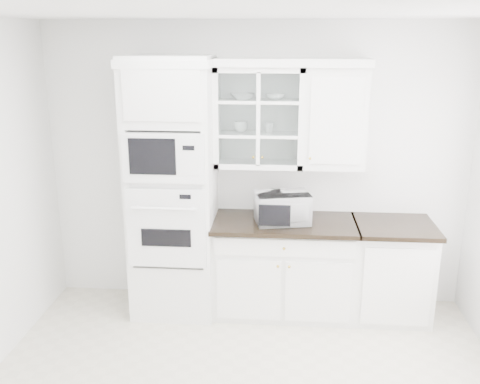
{
  "coord_description": "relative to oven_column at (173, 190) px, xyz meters",
  "views": [
    {
      "loc": [
        0.24,
        -3.23,
        2.56
      ],
      "look_at": [
        -0.1,
        1.05,
        1.3
      ],
      "focal_mm": 40.0,
      "sensor_mm": 36.0,
      "label": 1
    }
  ],
  "objects": [
    {
      "name": "room_shell",
      "position": [
        0.75,
        -0.99,
        0.58
      ],
      "size": [
        4.0,
        3.5,
        2.7
      ],
      "color": "white",
      "rests_on": "ground"
    },
    {
      "name": "base_cabinet_run",
      "position": [
        1.03,
        0.03,
        -0.74
      ],
      "size": [
        1.32,
        0.67,
        0.92
      ],
      "color": "white",
      "rests_on": "ground"
    },
    {
      "name": "bowl_a",
      "position": [
        0.63,
        0.18,
        0.84
      ],
      "size": [
        0.27,
        0.27,
        0.05
      ],
      "primitive_type": "imported",
      "rotation": [
        0.0,
        0.0,
        0.28
      ],
      "color": "white",
      "rests_on": "upper_cabinet_glass"
    },
    {
      "name": "oven_column",
      "position": [
        0.0,
        0.0,
        0.0
      ],
      "size": [
        0.76,
        0.68,
        2.4
      ],
      "color": "white",
      "rests_on": "ground"
    },
    {
      "name": "crown_molding",
      "position": [
        0.68,
        0.14,
        1.14
      ],
      "size": [
        2.14,
        0.38,
        0.07
      ],
      "primitive_type": "cube",
      "color": "white",
      "rests_on": "room_shell"
    },
    {
      "name": "upper_cabinet_glass",
      "position": [
        0.78,
        0.17,
        0.65
      ],
      "size": [
        0.8,
        0.33,
        0.9
      ],
      "color": "white",
      "rests_on": "room_shell"
    },
    {
      "name": "countertop_microwave",
      "position": [
        1.01,
        -0.01,
        -0.14
      ],
      "size": [
        0.55,
        0.49,
        0.28
      ],
      "primitive_type": "imported",
      "rotation": [
        0.0,
        0.0,
        3.35
      ],
      "color": "white",
      "rests_on": "base_cabinet_run"
    },
    {
      "name": "upper_cabinet_solid",
      "position": [
        1.46,
        0.17,
        0.65
      ],
      "size": [
        0.55,
        0.33,
        0.9
      ],
      "primitive_type": "cube",
      "color": "white",
      "rests_on": "room_shell"
    },
    {
      "name": "cup_b",
      "position": [
        0.87,
        0.18,
        0.56
      ],
      "size": [
        0.12,
        0.12,
        0.09
      ],
      "primitive_type": "imported",
      "rotation": [
        0.0,
        0.0,
        0.2
      ],
      "color": "white",
      "rests_on": "upper_cabinet_glass"
    },
    {
      "name": "extra_base_cabinet",
      "position": [
        2.03,
        0.03,
        -0.74
      ],
      "size": [
        0.72,
        0.67,
        0.92
      ],
      "color": "white",
      "rests_on": "ground"
    },
    {
      "name": "bowl_b",
      "position": [
        0.92,
        0.18,
        0.84
      ],
      "size": [
        0.19,
        0.19,
        0.05
      ],
      "primitive_type": "imported",
      "rotation": [
        0.0,
        0.0,
        -0.18
      ],
      "color": "white",
      "rests_on": "upper_cabinet_glass"
    },
    {
      "name": "cup_a",
      "position": [
        0.61,
        0.19,
        0.56
      ],
      "size": [
        0.13,
        0.13,
        0.1
      ],
      "primitive_type": "imported",
      "rotation": [
        0.0,
        0.0,
        -0.01
      ],
      "color": "white",
      "rests_on": "upper_cabinet_glass"
    }
  ]
}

